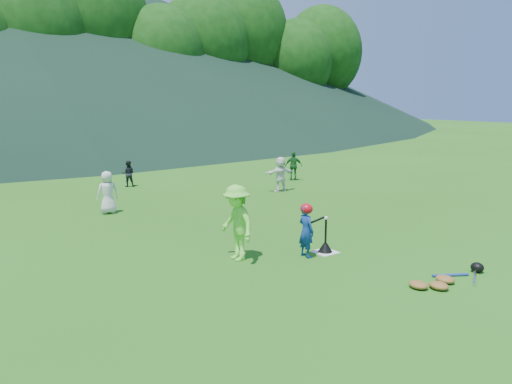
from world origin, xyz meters
TOP-DOWN VIEW (x-y plane):
  - ground at (0.00, 0.00)m, footprint 120.00×120.00m
  - home_plate at (0.00, 0.00)m, footprint 0.45×0.45m
  - baseball at (0.00, 0.00)m, footprint 0.08×0.08m
  - batter_child at (-0.51, 0.03)m, footprint 0.26×0.39m
  - adult_coach at (-1.74, 0.68)m, footprint 0.59×0.99m
  - fielder_a at (-2.46, 6.15)m, footprint 0.61×0.43m
  - fielder_b at (-0.40, 10.00)m, footprint 0.57×0.52m
  - fielder_c at (5.43, 7.65)m, footprint 0.71×0.58m
  - fielder_d at (3.54, 6.07)m, footprint 1.14×0.45m
  - batting_tee at (0.00, 0.00)m, footprint 0.30×0.30m
  - batter_gear at (-0.49, 0.03)m, footprint 0.72×0.28m
  - equipment_pile at (0.52, -2.49)m, footprint 1.80×0.74m
  - outfield_fence at (0.00, 28.00)m, footprint 70.07×0.08m
  - tree_line at (0.20, 33.83)m, footprint 70.04×11.40m

SIDE VIEW (x-z plane):
  - ground at x=0.00m, z-range 0.00..0.00m
  - home_plate at x=0.00m, z-range 0.00..0.02m
  - equipment_pile at x=0.52m, z-range -0.03..0.16m
  - batting_tee at x=0.00m, z-range -0.21..0.47m
  - fielder_b at x=-0.40m, z-range 0.00..0.95m
  - batter_child at x=-0.51m, z-range 0.00..1.07m
  - fielder_c at x=5.43m, z-range 0.00..1.13m
  - fielder_a at x=-2.46m, z-range 0.00..1.19m
  - fielder_d at x=3.54m, z-range 0.00..1.20m
  - outfield_fence at x=0.00m, z-range 0.03..1.36m
  - baseball at x=0.00m, z-range 0.70..0.78m
  - adult_coach at x=-1.74m, z-range 0.00..1.50m
  - batter_gear at x=-0.49m, z-range 0.75..1.19m
  - tree_line at x=0.20m, z-range 0.80..15.62m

